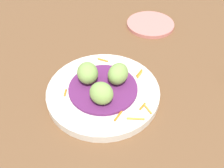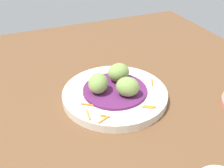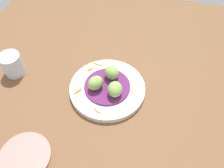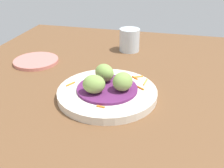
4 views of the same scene
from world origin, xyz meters
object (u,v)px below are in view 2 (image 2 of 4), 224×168
(guac_scoop_left, at_px, (128,87))
(guac_scoop_center, at_px, (119,72))
(guac_scoop_right, at_px, (98,83))
(main_plate, at_px, (115,95))

(guac_scoop_left, relative_size, guac_scoop_center, 0.98)
(guac_scoop_left, relative_size, guac_scoop_right, 1.06)
(guac_scoop_center, distance_m, guac_scoop_right, 0.07)
(main_plate, height_order, guac_scoop_center, guac_scoop_center)
(guac_scoop_right, bearing_deg, main_plate, -6.15)
(guac_scoop_left, bearing_deg, guac_scoop_right, 143.85)
(guac_scoop_left, distance_m, guac_scoop_center, 0.07)
(guac_scoop_center, xyz_separation_m, guac_scoop_right, (-0.06, -0.03, 0.00))
(guac_scoop_center, height_order, guac_scoop_right, guac_scoop_right)
(guac_scoop_left, height_order, guac_scoop_right, same)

